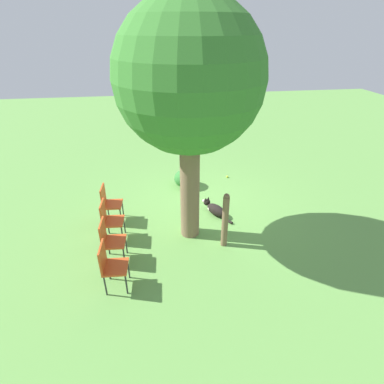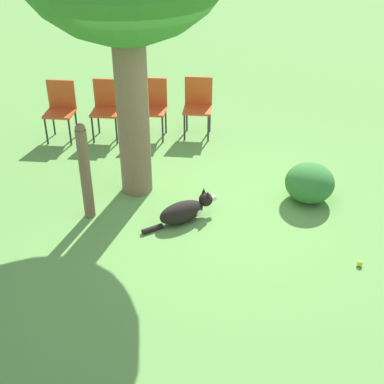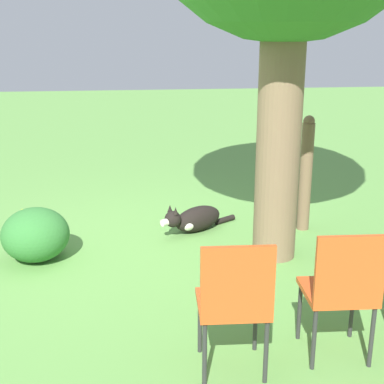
{
  "view_description": "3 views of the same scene",
  "coord_description": "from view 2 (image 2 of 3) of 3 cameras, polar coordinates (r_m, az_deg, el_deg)",
  "views": [
    {
      "loc": [
        1.03,
        6.34,
        4.15
      ],
      "look_at": [
        0.23,
        0.83,
        1.05
      ],
      "focal_mm": 28.0,
      "sensor_mm": 36.0,
      "label": 1
    },
    {
      "loc": [
        -5.94,
        -0.12,
        3.76
      ],
      "look_at": [
        -0.53,
        0.08,
        0.46
      ],
      "focal_mm": 50.0,
      "sensor_mm": 36.0,
      "label": 2
    },
    {
      "loc": [
        4.98,
        -0.54,
        2.12
      ],
      "look_at": [
        -0.45,
        0.14,
        0.45
      ],
      "focal_mm": 50.0,
      "sensor_mm": 36.0,
      "label": 3
    }
  ],
  "objects": [
    {
      "name": "ground_plane",
      "position": [
        7.03,
        0.83,
        -0.99
      ],
      "size": [
        30.0,
        30.0,
        0.0
      ],
      "primitive_type": "plane",
      "color": "#609947"
    },
    {
      "name": "dog",
      "position": [
        6.59,
        -0.71,
        -2.01
      ],
      "size": [
        0.62,
        0.9,
        0.36
      ],
      "rotation": [
        0.0,
        0.0,
        5.28
      ],
      "color": "black",
      "rests_on": "ground_plane"
    },
    {
      "name": "fence_post",
      "position": [
        6.55,
        -11.33,
        2.17
      ],
      "size": [
        0.13,
        0.13,
        1.26
      ],
      "color": "brown",
      "rests_on": "ground_plane"
    },
    {
      "name": "red_chair_0",
      "position": [
        8.66,
        0.63,
        9.5
      ],
      "size": [
        0.45,
        0.46,
        0.93
      ],
      "rotation": [
        0.0,
        0.0,
        3.08
      ],
      "color": "#D14C1E",
      "rests_on": "ground_plane"
    },
    {
      "name": "red_chair_1",
      "position": [
        8.64,
        -4.23,
        9.35
      ],
      "size": [
        0.45,
        0.46,
        0.93
      ],
      "rotation": [
        0.0,
        0.0,
        3.08
      ],
      "color": "#D14C1E",
      "rests_on": "ground_plane"
    },
    {
      "name": "red_chair_2",
      "position": [
        8.68,
        -9.08,
        9.14
      ],
      "size": [
        0.45,
        0.46,
        0.93
      ],
      "rotation": [
        0.0,
        0.0,
        3.08
      ],
      "color": "#D14C1E",
      "rests_on": "ground_plane"
    },
    {
      "name": "red_chair_3",
      "position": [
        8.78,
        -13.84,
        8.87
      ],
      "size": [
        0.45,
        0.46,
        0.93
      ],
      "rotation": [
        0.0,
        0.0,
        3.08
      ],
      "color": "#D14C1E",
      "rests_on": "ground_plane"
    },
    {
      "name": "tennis_ball",
      "position": [
        6.21,
        17.46,
        -7.27
      ],
      "size": [
        0.07,
        0.07,
        0.07
      ],
      "color": "#CCE033",
      "rests_on": "ground_plane"
    },
    {
      "name": "low_shrub",
      "position": [
        7.11,
        12.44,
        0.97
      ],
      "size": [
        0.64,
        0.64,
        0.51
      ],
      "color": "#337533",
      "rests_on": "ground_plane"
    }
  ]
}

